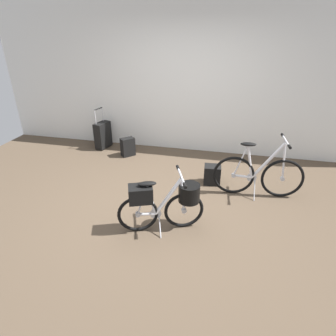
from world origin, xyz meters
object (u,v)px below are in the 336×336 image
at_px(backpack_on_floor, 128,147).
at_px(rolling_suitcase, 103,135).
at_px(handbag_on_floor, 212,175).
at_px(folding_bike_foreground, 165,201).
at_px(display_bike_left, 258,174).

bearing_deg(backpack_on_floor, rolling_suitcase, 157.55).
relative_size(rolling_suitcase, handbag_on_floor, 2.69).
height_order(rolling_suitcase, backpack_on_floor, rolling_suitcase).
height_order(backpack_on_floor, handbag_on_floor, backpack_on_floor).
height_order(folding_bike_foreground, handbag_on_floor, folding_bike_foreground).
xyz_separation_m(rolling_suitcase, backpack_on_floor, (0.63, -0.26, -0.11)).
bearing_deg(folding_bike_foreground, backpack_on_floor, 121.48).
relative_size(folding_bike_foreground, rolling_suitcase, 1.21).
height_order(display_bike_left, backpack_on_floor, display_bike_left).
distance_m(backpack_on_floor, handbag_on_floor, 1.86).
height_order(folding_bike_foreground, display_bike_left, display_bike_left).
distance_m(display_bike_left, backpack_on_floor, 2.57).
height_order(display_bike_left, handbag_on_floor, display_bike_left).
relative_size(display_bike_left, backpack_on_floor, 3.61).
bearing_deg(display_bike_left, handbag_on_floor, 162.73).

